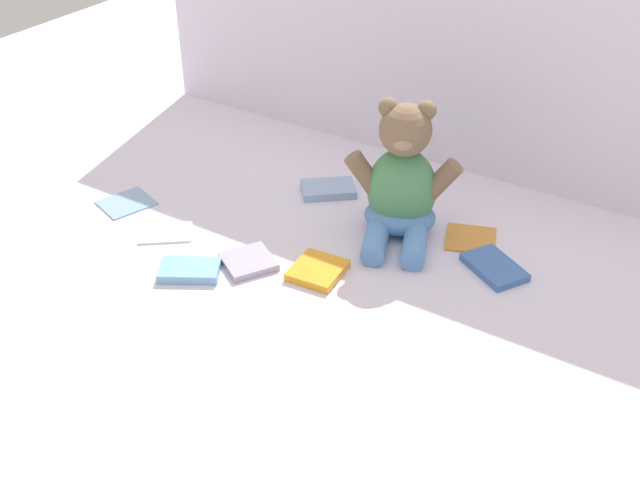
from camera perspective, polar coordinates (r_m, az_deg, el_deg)
name	(u,v)px	position (r m, az deg, el deg)	size (l,w,h in m)	color
ground_plane	(340,256)	(1.53, 1.49, -1.18)	(3.20, 3.20, 0.00)	silver
backdrop_drape	(452,42)	(1.77, 9.65, 14.12)	(1.56, 0.03, 0.58)	silver
teddy_bear	(402,186)	(1.56, 6.01, 3.97)	(0.23, 0.24, 0.28)	#4C8C59
book_case_0	(318,270)	(1.48, -0.17, -2.24)	(0.09, 0.10, 0.02)	orange
book_case_2	(165,232)	(1.62, -11.28, 0.58)	(0.07, 0.11, 0.01)	white
book_case_3	(328,189)	(1.73, 0.61, 3.75)	(0.08, 0.12, 0.02)	#8CA7CE
book_case_4	(189,270)	(1.49, -9.55, -2.20)	(0.07, 0.11, 0.02)	#75ABD8
book_case_5	(126,202)	(1.74, -14.02, 2.70)	(0.09, 0.11, 0.01)	#83A7D2
book_case_6	(248,262)	(1.51, -5.28, -1.59)	(0.09, 0.09, 0.01)	#9C94AC
book_case_7	(471,238)	(1.60, 11.01, 0.14)	(0.10, 0.10, 0.01)	orange
book_case_8	(494,267)	(1.52, 12.67, -1.97)	(0.08, 0.12, 0.02)	#3B65AC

